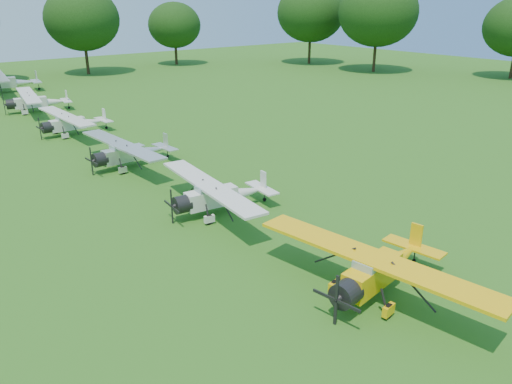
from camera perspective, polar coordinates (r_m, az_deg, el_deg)
ground at (r=24.92m, az=-2.35°, el=-3.55°), size 160.00×160.00×0.00m
tree_belt at (r=25.13m, az=3.96°, el=15.68°), size 137.36×130.27×14.52m
aircraft_2 at (r=19.36m, az=13.89°, el=-8.24°), size 6.14×9.73×1.91m
aircraft_3 at (r=25.80m, az=-4.29°, el=-0.17°), size 5.77×9.18×1.80m
aircraft_4 at (r=34.00m, az=-14.26°, el=4.56°), size 5.83×9.27×1.83m
aircraft_5 at (r=43.80m, az=-20.24°, el=7.55°), size 5.76×9.16×1.81m
aircraft_6 at (r=54.23m, az=-23.91°, el=9.55°), size 6.21×9.84×1.93m
aircraft_7 at (r=67.31m, az=-26.85°, el=11.26°), size 7.57×12.02×2.36m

